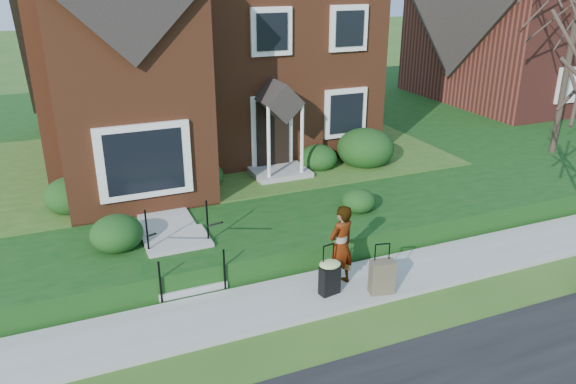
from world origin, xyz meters
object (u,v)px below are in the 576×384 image
suitcase_black (330,275)px  suitcase_olive (382,277)px  front_steps (182,256)px  woman (341,246)px

suitcase_black → suitcase_olive: (0.99, -0.37, -0.06)m
front_steps → woman: bearing=-30.7°
woman → suitcase_black: (-0.37, -0.26, -0.46)m
woman → suitcase_olive: (0.62, -0.63, -0.52)m
woman → suitcase_olive: 1.03m
front_steps → woman: (2.91, -1.73, 0.49)m
front_steps → suitcase_olive: bearing=-33.7°
suitcase_black → front_steps: bearing=132.0°
woman → suitcase_black: woman is taller
woman → suitcase_black: size_ratio=1.63×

